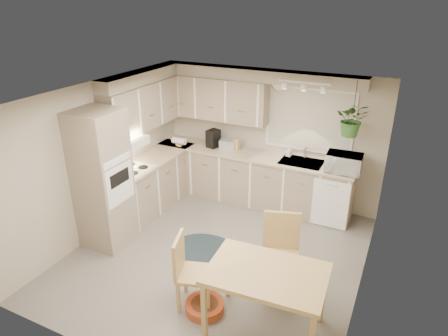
{
  "coord_description": "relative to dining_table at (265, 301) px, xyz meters",
  "views": [
    {
      "loc": [
        2.21,
        -4.34,
        3.57
      ],
      "look_at": [
        -0.15,
        0.55,
        1.17
      ],
      "focal_mm": 32.0,
      "sensor_mm": 36.0,
      "label": 1
    }
  ],
  "objects": [
    {
      "name": "upper_cab_left",
      "position": [
        -2.94,
        2.01,
        1.42
      ],
      "size": [
        0.35,
        2.0,
        0.75
      ],
      "primitive_type": "cube",
      "color": "gray",
      "rests_on": "wall_left"
    },
    {
      "name": "wall_left",
      "position": [
        -3.12,
        1.01,
        0.8
      ],
      "size": [
        0.04,
        4.2,
        2.4
      ],
      "primitive_type": "cube",
      "color": "#AFA591",
      "rests_on": "floor"
    },
    {
      "name": "toaster",
      "position": [
        -1.81,
        2.83,
        0.62
      ],
      "size": [
        0.31,
        0.22,
        0.17
      ],
      "primitive_type": "cube",
      "rotation": [
        0.0,
        0.0,
        0.22
      ],
      "color": "#B5B7BD",
      "rests_on": "counter_back"
    },
    {
      "name": "microwave",
      "position": [
        0.28,
        2.71,
        0.72
      ],
      "size": [
        0.56,
        0.32,
        0.37
      ],
      "primitive_type": "imported",
      "rotation": [
        0.0,
        0.0,
        0.03
      ],
      "color": "white",
      "rests_on": "counter_back"
    },
    {
      "name": "base_cab_left",
      "position": [
        -2.82,
        1.89,
        0.05
      ],
      "size": [
        0.6,
        1.85,
        0.9
      ],
      "primitive_type": "cube",
      "color": "gray",
      "rests_on": "floor"
    },
    {
      "name": "range_hood",
      "position": [
        -2.82,
        1.31,
        1.0
      ],
      "size": [
        0.4,
        0.6,
        0.14
      ],
      "primitive_type": "cube",
      "color": "white",
      "rests_on": "upper_cab_left"
    },
    {
      "name": "counter_left",
      "position": [
        -2.81,
        1.89,
        0.52
      ],
      "size": [
        0.64,
        1.89,
        0.04
      ],
      "primitive_type": "cube",
      "color": "tan",
      "rests_on": "base_cab_left"
    },
    {
      "name": "braided_rug",
      "position": [
        -1.26,
        1.01,
        -0.4
      ],
      "size": [
        1.37,
        1.15,
        0.01
      ],
      "primitive_type": "ellipsoid",
      "rotation": [
        0.0,
        0.0,
        -0.24
      ],
      "color": "black",
      "rests_on": "floor"
    },
    {
      "name": "wall_oven_face",
      "position": [
        -2.47,
        0.64,
        0.65
      ],
      "size": [
        0.02,
        0.56,
        0.58
      ],
      "primitive_type": "cube",
      "color": "white",
      "rests_on": "oven_stack"
    },
    {
      "name": "soffit_left",
      "position": [
        -2.97,
        2.01,
        1.9
      ],
      "size": [
        0.3,
        2.0,
        0.2
      ],
      "primitive_type": "cube",
      "color": "#AFA591",
      "rests_on": "wall_left"
    },
    {
      "name": "dishwasher_front",
      "position": [
        0.18,
        2.5,
        0.02
      ],
      "size": [
        0.58,
        0.02,
        0.83
      ],
      "primitive_type": "cube",
      "color": "white",
      "rests_on": "base_cab_back"
    },
    {
      "name": "window_frame",
      "position": [
        -0.42,
        3.09,
        1.2
      ],
      "size": [
        1.5,
        0.02,
        1.1
      ],
      "primitive_type": "cube",
      "color": "white",
      "rests_on": "wall_back"
    },
    {
      "name": "ceiling",
      "position": [
        -1.12,
        1.01,
        2.0
      ],
      "size": [
        4.2,
        4.2,
        0.0
      ],
      "primitive_type": "plane",
      "color": "silver",
      "rests_on": "wall_back"
    },
    {
      "name": "soffit_back",
      "position": [
        -1.32,
        2.96,
        1.9
      ],
      "size": [
        3.6,
        0.3,
        0.2
      ],
      "primitive_type": "cube",
      "color": "#AFA591",
      "rests_on": "wall_back"
    },
    {
      "name": "knife_block",
      "position": [
        -1.63,
        2.86,
        0.64
      ],
      "size": [
        0.11,
        0.11,
        0.22
      ],
      "primitive_type": "cube",
      "rotation": [
        0.0,
        0.0,
        -0.11
      ],
      "color": "tan",
      "rests_on": "counter_back"
    },
    {
      "name": "hanging_plant",
      "position": [
        0.33,
        2.71,
        1.35
      ],
      "size": [
        0.55,
        0.59,
        0.41
      ],
      "primitive_type": "imported",
      "rotation": [
        0.0,
        0.0,
        0.15
      ],
      "color": "#316026",
      "rests_on": "ceiling"
    },
    {
      "name": "counter_back",
      "position": [
        -1.32,
        2.8,
        0.52
      ],
      "size": [
        3.64,
        0.64,
        0.04
      ],
      "primitive_type": "cube",
      "color": "tan",
      "rests_on": "base_cab_back"
    },
    {
      "name": "floor",
      "position": [
        -1.12,
        1.01,
        -0.4
      ],
      "size": [
        4.2,
        4.2,
        0.0
      ],
      "primitive_type": "plane",
      "color": "slate",
      "rests_on": "ground"
    },
    {
      "name": "window_blinds",
      "position": [
        -0.42,
        3.08,
        1.2
      ],
      "size": [
        1.4,
        0.02,
        1.0
      ],
      "primitive_type": "cube",
      "color": "silver",
      "rests_on": "wall_back"
    },
    {
      "name": "chair_back",
      "position": [
        -0.06,
        0.69,
        0.12
      ],
      "size": [
        0.62,
        0.62,
        1.05
      ],
      "primitive_type": "cube",
      "rotation": [
        0.0,
        0.0,
        3.45
      ],
      "color": "tan",
      "rests_on": "floor"
    },
    {
      "name": "soap_bottle",
      "position": [
        -0.69,
        2.96,
        0.58
      ],
      "size": [
        0.1,
        0.19,
        0.09
      ],
      "primitive_type": "imported",
      "rotation": [
        0.0,
        0.0,
        -0.1
      ],
      "color": "white",
      "rests_on": "counter_back"
    },
    {
      "name": "chair_left",
      "position": [
        -0.91,
        0.03,
        0.07
      ],
      "size": [
        0.55,
        0.55,
        0.94
      ],
      "primitive_type": "cube",
      "rotation": [
        0.0,
        0.0,
        -1.27
      ],
      "color": "tan",
      "rests_on": "floor"
    },
    {
      "name": "dining_table",
      "position": [
        0.0,
        0.0,
        0.0
      ],
      "size": [
        1.34,
        0.94,
        0.81
      ],
      "primitive_type": "cube",
      "rotation": [
        0.0,
        0.0,
        0.06
      ],
      "color": "tan",
      "rests_on": "floor"
    },
    {
      "name": "oven_stack",
      "position": [
        -2.79,
        0.64,
        0.65
      ],
      "size": [
        0.65,
        0.65,
        2.1
      ],
      "primitive_type": "cube",
      "color": "gray",
      "rests_on": "floor"
    },
    {
      "name": "pet_bed",
      "position": [
        -0.75,
        -0.04,
        -0.35
      ],
      "size": [
        0.53,
        0.53,
        0.11
      ],
      "primitive_type": "cylinder",
      "rotation": [
        0.0,
        0.0,
        -0.12
      ],
      "color": "#AF3D23",
      "rests_on": "floor"
    },
    {
      "name": "cooktop",
      "position": [
        -2.8,
        1.31,
        0.54
      ],
      "size": [
        0.52,
        0.58,
        0.02
      ],
      "primitive_type": "cube",
      "color": "white",
      "rests_on": "counter_left"
    },
    {
      "name": "wall_back",
      "position": [
        -1.12,
        3.11,
        0.8
      ],
      "size": [
        4.0,
        0.04,
        2.4
      ],
      "primitive_type": "cube",
      "color": "#AFA591",
      "rests_on": "floor"
    },
    {
      "name": "coffee_maker",
      "position": [
        -2.09,
        2.81,
        0.7
      ],
      "size": [
        0.23,
        0.26,
        0.33
      ],
      "primitive_type": "cube",
      "rotation": [
        0.0,
        0.0,
        -0.25
      ],
      "color": "black",
      "rests_on": "counter_back"
    },
    {
      "name": "wall_right",
      "position": [
        0.88,
        1.01,
        0.8
      ],
      "size": [
        0.04,
        4.2,
        2.4
      ],
      "primitive_type": "cube",
      "color": "#AFA591",
      "rests_on": "floor"
    },
    {
      "name": "upper_cab_back",
      "position": [
        -2.12,
        2.94,
        1.42
      ],
      "size": [
        2.0,
        0.35,
        0.75
      ],
      "primitive_type": "cube",
      "color": "gray",
      "rests_on": "wall_back"
    },
    {
      "name": "track_light_bar",
      "position": [
        -0.42,
        2.56,
        1.93
      ],
      "size": [
        0.8,
        0.04,
        0.04
      ],
      "primitive_type": "cube",
      "color": "white",
      "rests_on": "ceiling"
    },
    {
      "name": "sink",
      "position": [
        -0.42,
        2.81,
        0.5
      ],
      "size": [
        0.7,
        0.48,
        0.1
      ],
      "primitive_type": "cube",
      "color": "#B5B7BD",
      "rests_on": "counter_back"
    },
    {
      "name": "base_cab_back",
      "position": [
        -1.32,
        2.81,
        0.05
      ],
      "size": [
        3.6,
        0.6,
        0.9
      ],
      "primitive_type": "cube",
      "color": "gray",
      "rests_on": "floor"
    },
    {
      "name": "wall_clock",
      "position": [
        -0.97,
        3.08,
        1.78
      ],
      "size": [
        0.3,
        0.03,
        0.3
      ],
      "primitive_type": "cylinder",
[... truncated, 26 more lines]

